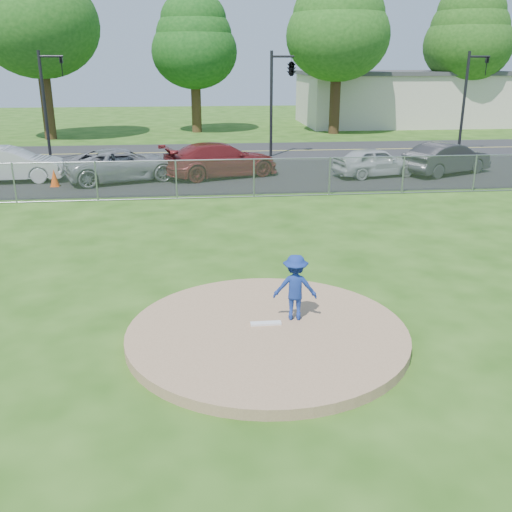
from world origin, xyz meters
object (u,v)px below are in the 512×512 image
Objects in this scene: tree_right at (338,22)px; traffic_signal_right at (469,93)px; tree_far_right at (469,34)px; parked_car_pearl at (375,162)px; commercial_building at (400,98)px; parked_car_charcoal at (447,158)px; tree_left at (36,9)px; parked_car_darkred at (221,160)px; parked_car_gray at (124,165)px; tree_center at (194,40)px; traffic_cone at (54,178)px; traffic_signal_center at (289,70)px; pitcher at (295,287)px; traffic_signal_left at (48,96)px; parked_car_white at (10,164)px.

tree_right is 2.08× the size of traffic_signal_right.
tree_far_right is 24.17m from parked_car_pearl.
parked_car_charcoal is (-5.46, -22.15, -1.42)m from commercial_building.
parked_car_darkred is at bearing -53.32° from tree_left.
tree_right is 17.89m from parked_car_pearl.
parked_car_darkred is 10.62m from parked_car_charcoal.
commercial_building is 4.19× the size of parked_car_pearl.
parked_car_gray is (-24.40, -19.13, -6.34)m from tree_far_right.
tree_center is 1.93× the size of parked_car_gray.
commercial_building reaches higher than parked_car_pearl.
commercial_building is 30.13m from parked_car_gray.
parked_car_darkred is at bearing -87.00° from tree_center.
parked_car_darkred is (4.32, 0.46, 0.07)m from parked_car_gray.
commercial_building is 22.04× the size of traffic_cone.
traffic_signal_center reaches higher than traffic_cone.
tree_far_right is at bearing 7.35° from tree_left.
traffic_signal_right reaches higher than pitcher.
commercial_building is at bearing 13.24° from tree_center.
parked_car_gray is (-20.40, -22.13, -1.44)m from commercial_building.
pitcher is at bearing -98.86° from traffic_signal_center.
parked_car_charcoal is at bearing -43.12° from traffic_signal_center.
parked_car_darkred is at bearing -103.02° from parked_car_gray.
commercial_building is 2.93× the size of traffic_signal_left.
parked_car_white is (-2.15, 1.29, 0.39)m from traffic_cone.
traffic_signal_center is at bearing -126.94° from commercial_building.
tree_center is 1.84× the size of parked_car_darkred.
commercial_building is at bearing 32.87° from traffic_signal_left.
traffic_signal_right is 1.10× the size of parked_car_gray.
parked_car_white is (1.63, -14.81, -7.47)m from tree_left.
tree_right is at bearing -164.74° from tree_far_right.
traffic_signal_center is at bearing -0.00° from traffic_signal_left.
commercial_building is 24.14m from parked_car_pearl.
tree_left is at bearing 29.98° from parked_car_charcoal.
tree_right is at bearing 63.29° from traffic_signal_center.
traffic_signal_right is (5.24, -10.00, -4.29)m from tree_right.
commercial_building is at bearing 44.85° from traffic_cone.
parked_car_darkred is at bearing -92.15° from parked_car_white.
tree_far_right is 2.01× the size of parked_car_darkred.
traffic_cone is at bearing -108.05° from tree_center.
tree_far_right is 2.11× the size of parked_car_gray.
pitcher is at bearing -112.28° from commercial_building.
parked_car_white is at bearing -139.32° from commercial_building.
tree_right is 1.08× the size of tree_far_right.
tree_left is 2.24× the size of traffic_signal_center.
pitcher is at bearing -87.27° from tree_center.
parked_car_white is at bearing 75.41° from parked_car_pearl.
tree_far_right reaches higher than commercial_building.
parked_car_pearl is (15.77, -6.35, -2.69)m from traffic_signal_left.
traffic_cone is (-6.22, -19.10, -6.09)m from tree_center.
tree_center reaches higher than commercial_building.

